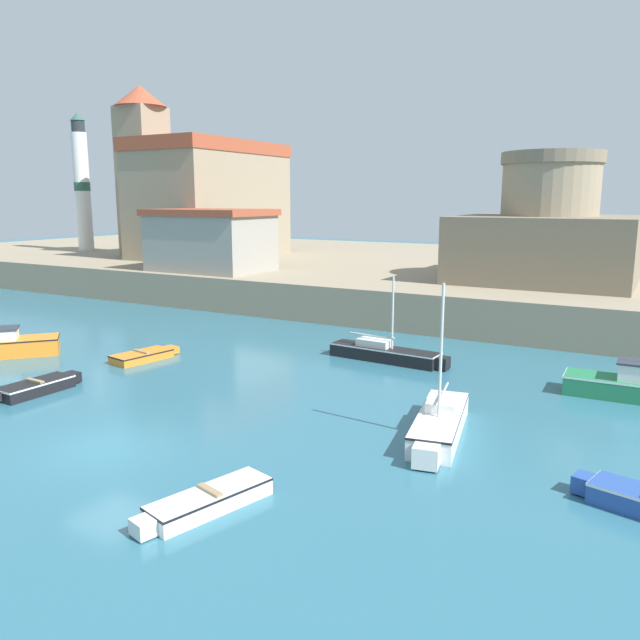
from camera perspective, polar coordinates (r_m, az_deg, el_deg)
The scene contains 13 objects.
ground_plane at distance 22.05m, azimuth -18.68°, elevation -11.01°, with size 200.00×200.00×0.00m, color #2D667A.
quay_seawall at distance 57.27m, azimuth 13.49°, elevation 3.92°, with size 120.00×40.00×2.47m, color gray.
sailboat_black_0 at distance 31.59m, azimuth 5.99°, elevation -2.99°, with size 6.35×1.62×4.32m.
dinghy_black_1 at distance 28.95m, azimuth -24.39°, elevation -5.54°, with size 1.32×3.83×0.60m.
dinghy_white_2 at distance 17.29m, azimuth -10.31°, elevation -15.93°, with size 1.98×4.00×0.56m.
motorboat_green_3 at distance 28.56m, azimuth 27.25°, elevation -5.40°, with size 6.19×1.84×2.49m.
sailboat_white_5 at distance 22.16m, azimuth 10.87°, elevation -9.17°, with size 2.40×6.00×5.36m.
dinghy_orange_6 at distance 32.90m, azimuth -15.80°, elevation -3.13°, with size 1.89×3.72×0.50m.
motorboat_orange_7 at distance 36.31m, azimuth -27.20°, elevation -2.08°, with size 5.07×5.47×2.40m.
church at distance 62.90m, azimuth -10.91°, elevation 11.22°, with size 13.46×15.24×16.24m.
fortress at distance 45.81m, azimuth 20.06°, elevation 7.18°, with size 11.53×11.53×8.64m.
lighthouse at distance 72.61m, azimuth -20.92°, elevation 11.47°, with size 1.65×1.65×14.39m.
harbor_shed_near_wharf at distance 49.87m, azimuth -9.96°, elevation 7.24°, with size 9.16×6.29×4.77m.
Camera 1 is at (15.52, -13.42, 8.07)m, focal length 35.00 mm.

